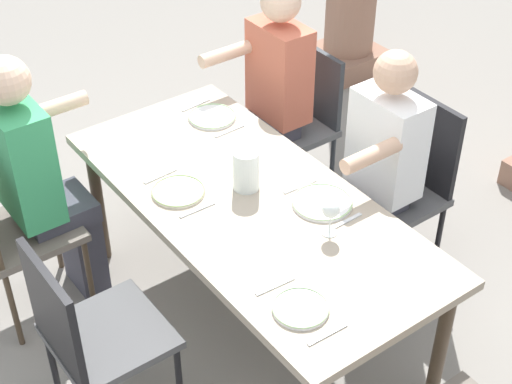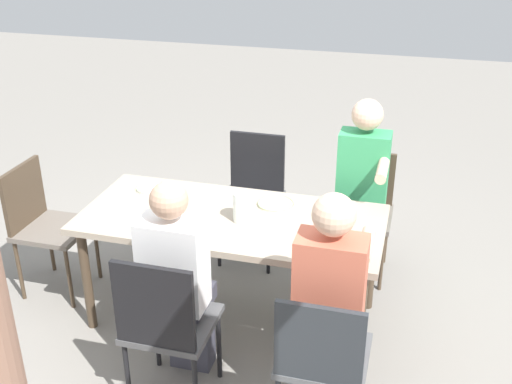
# 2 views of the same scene
# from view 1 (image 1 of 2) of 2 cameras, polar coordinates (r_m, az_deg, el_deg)

# --- Properties ---
(ground_plane) EXTENTS (16.00, 16.00, 0.00)m
(ground_plane) POSITION_cam_1_polar(r_m,az_deg,el_deg) (3.88, -0.35, -9.31)
(ground_plane) COLOR gray
(dining_table) EXTENTS (1.86, 0.84, 0.75)m
(dining_table) POSITION_cam_1_polar(r_m,az_deg,el_deg) (3.42, -0.39, -1.51)
(dining_table) COLOR tan
(dining_table) RESTS_ON ground
(chair_west_north) EXTENTS (0.44, 0.44, 0.88)m
(chair_west_north) POSITION_cam_1_polar(r_m,az_deg,el_deg) (4.40, 3.00, 5.56)
(chair_west_north) COLOR #5B5E61
(chair_west_north) RESTS_ON ground
(chair_west_south) EXTENTS (0.44, 0.44, 0.88)m
(chair_west_south) POSITION_cam_1_polar(r_m,az_deg,el_deg) (3.75, -17.41, -2.51)
(chair_west_south) COLOR #6A6158
(chair_west_south) RESTS_ON ground
(chair_mid_north) EXTENTS (0.44, 0.44, 0.95)m
(chair_mid_north) POSITION_cam_1_polar(r_m,az_deg,el_deg) (3.90, 10.56, 0.97)
(chair_mid_north) COLOR #4F4F50
(chair_mid_north) RESTS_ON ground
(chair_mid_south) EXTENTS (0.44, 0.44, 0.94)m
(chair_mid_south) POSITION_cam_1_polar(r_m,az_deg,el_deg) (3.15, -12.00, -9.88)
(chair_mid_south) COLOR #4F4F50
(chair_mid_south) RESTS_ON ground
(diner_woman_green) EXTENTS (0.35, 0.49, 1.34)m
(diner_woman_green) POSITION_cam_1_polar(r_m,az_deg,el_deg) (3.68, -15.30, 1.00)
(diner_woman_green) COLOR #3F3F4C
(diner_woman_green) RESTS_ON ground
(diner_man_white) EXTENTS (0.35, 0.49, 1.28)m
(diner_man_white) POSITION_cam_1_polar(r_m,az_deg,el_deg) (3.69, 8.52, 1.43)
(diner_man_white) COLOR #3F3F4C
(diner_man_white) RESTS_ON ground
(diner_guest_third) EXTENTS (0.35, 0.49, 1.31)m
(diner_guest_third) POSITION_cam_1_polar(r_m,az_deg,el_deg) (4.20, 0.96, 7.03)
(diner_guest_third) COLOR #3F3F4C
(diner_guest_third) RESTS_ON ground
(plate_0) EXTENTS (0.24, 0.24, 0.02)m
(plate_0) POSITION_cam_1_polar(r_m,az_deg,el_deg) (3.92, -3.19, 5.45)
(plate_0) COLOR white
(plate_0) RESTS_ON dining_table
(fork_0) EXTENTS (0.03, 0.17, 0.01)m
(fork_0) POSITION_cam_1_polar(r_m,az_deg,el_deg) (4.03, -4.37, 6.28)
(fork_0) COLOR silver
(fork_0) RESTS_ON dining_table
(spoon_0) EXTENTS (0.02, 0.17, 0.01)m
(spoon_0) POSITION_cam_1_polar(r_m,az_deg,el_deg) (3.82, -1.93, 4.43)
(spoon_0) COLOR silver
(spoon_0) RESTS_ON dining_table
(plate_1) EXTENTS (0.23, 0.23, 0.02)m
(plate_1) POSITION_cam_1_polar(r_m,az_deg,el_deg) (3.43, -5.63, 0.05)
(plate_1) COLOR silver
(plate_1) RESTS_ON dining_table
(fork_1) EXTENTS (0.03, 0.17, 0.01)m
(fork_1) POSITION_cam_1_polar(r_m,az_deg,el_deg) (3.54, -6.90, 1.16)
(fork_1) COLOR silver
(fork_1) RESTS_ON dining_table
(spoon_1) EXTENTS (0.02, 0.17, 0.01)m
(spoon_1) POSITION_cam_1_polar(r_m,az_deg,el_deg) (3.33, -4.27, -1.29)
(spoon_1) COLOR silver
(spoon_1) RESTS_ON dining_table
(plate_2) EXTENTS (0.26, 0.26, 0.02)m
(plate_2) POSITION_cam_1_polar(r_m,az_deg,el_deg) (3.36, 4.79, -0.75)
(plate_2) COLOR white
(plate_2) RESTS_ON dining_table
(wine_glass_2) EXTENTS (0.07, 0.07, 0.16)m
(wine_glass_2) POSITION_cam_1_polar(r_m,az_deg,el_deg) (3.14, 5.42, -1.32)
(wine_glass_2) COLOR white
(wine_glass_2) RESTS_ON dining_table
(fork_2) EXTENTS (0.02, 0.17, 0.01)m
(fork_2) POSITION_cam_1_polar(r_m,az_deg,el_deg) (3.45, 3.19, 0.41)
(fork_2) COLOR silver
(fork_2) RESTS_ON dining_table
(spoon_2) EXTENTS (0.02, 0.17, 0.01)m
(spoon_2) POSITION_cam_1_polar(r_m,az_deg,el_deg) (3.28, 6.48, -2.13)
(spoon_2) COLOR silver
(spoon_2) RESTS_ON dining_table
(plate_3) EXTENTS (0.21, 0.21, 0.02)m
(plate_3) POSITION_cam_1_polar(r_m,az_deg,el_deg) (2.89, 3.23, -8.37)
(plate_3) COLOR white
(plate_3) RESTS_ON dining_table
(fork_3) EXTENTS (0.03, 0.17, 0.01)m
(fork_3) POSITION_cam_1_polar(r_m,az_deg,el_deg) (2.97, 1.40, -6.79)
(fork_3) COLOR silver
(fork_3) RESTS_ON dining_table
(spoon_3) EXTENTS (0.02, 0.17, 0.01)m
(spoon_3) POSITION_cam_1_polar(r_m,az_deg,el_deg) (2.82, 5.17, -10.19)
(spoon_3) COLOR silver
(spoon_3) RESTS_ON dining_table
(water_pitcher) EXTENTS (0.12, 0.12, 0.19)m
(water_pitcher) POSITION_cam_1_polar(r_m,az_deg,el_deg) (3.40, -0.71, 1.48)
(water_pitcher) COLOR white
(water_pitcher) RESTS_ON dining_table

